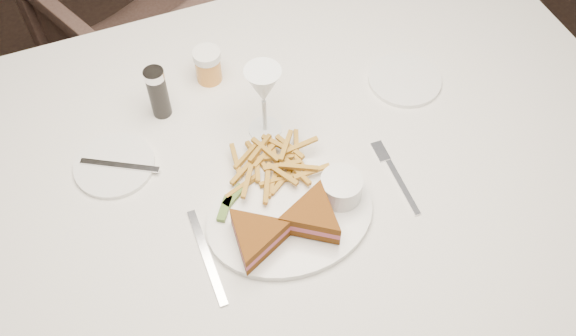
{
  "coord_description": "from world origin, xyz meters",
  "views": [
    {
      "loc": [
        -0.56,
        -0.74,
        1.79
      ],
      "look_at": [
        -0.25,
        -0.1,
        0.8
      ],
      "focal_mm": 40.0,
      "sensor_mm": 36.0,
      "label": 1
    }
  ],
  "objects": [
    {
      "name": "table_setting",
      "position": [
        -0.28,
        -0.09,
        0.79
      ],
      "size": [
        0.8,
        0.63,
        0.18
      ],
      "color": "white",
      "rests_on": "table"
    },
    {
      "name": "ground",
      "position": [
        0.0,
        0.0,
        0.0
      ],
      "size": [
        5.0,
        5.0,
        0.0
      ],
      "primitive_type": "plane",
      "color": "black",
      "rests_on": "ground"
    },
    {
      "name": "table",
      "position": [
        -0.25,
        -0.05,
        0.38
      ],
      "size": [
        1.62,
        1.13,
        0.75
      ],
      "primitive_type": "cube",
      "rotation": [
        0.0,
        0.0,
        -0.06
      ],
      "color": "silver",
      "rests_on": "ground"
    },
    {
      "name": "chair_far",
      "position": [
        -0.24,
        0.89,
        0.33
      ],
      "size": [
        0.8,
        0.78,
        0.65
      ],
      "primitive_type": "imported",
      "rotation": [
        0.0,
        0.0,
        3.49
      ],
      "color": "#48332C",
      "rests_on": "ground"
    }
  ]
}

